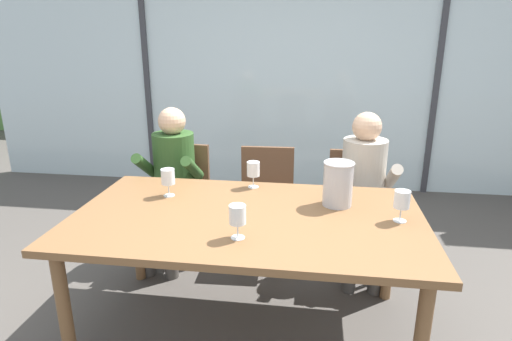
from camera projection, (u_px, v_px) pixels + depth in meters
ground at (267, 251)px, 3.57m from camera, size 14.00×14.00×0.00m
window_glass_panel at (286, 74)px, 4.76m from camera, size 7.16×0.03×2.60m
window_mullion_left at (147, 73)px, 4.96m from camera, size 0.06×0.06×2.60m
window_mullion_right at (437, 76)px, 4.53m from camera, size 0.06×0.06×2.60m
hillside_vineyard at (299, 82)px, 8.21m from camera, size 13.16×2.40×1.69m
dining_table at (247, 227)px, 2.42m from camera, size 1.96×1.12×0.76m
chair_near_curtain at (181, 191)px, 3.46m from camera, size 0.46×0.46×0.88m
chair_left_of_center at (266, 195)px, 3.37m from camera, size 0.46×0.46×0.88m
chair_center at (356, 200)px, 3.28m from camera, size 0.45×0.45×0.88m
person_olive_shirt at (171, 175)px, 3.30m from camera, size 0.47×0.62×1.20m
person_beige_jumper at (364, 184)px, 3.11m from camera, size 0.46×0.61×1.20m
ice_bucket_primary at (338, 183)px, 2.49m from camera, size 0.18×0.18×0.26m
wine_glass_by_left_taster at (402, 201)px, 2.28m from camera, size 0.08×0.08×0.17m
wine_glass_near_bucket at (253, 170)px, 2.79m from camera, size 0.08×0.08×0.17m
wine_glass_center_pour at (237, 216)px, 2.09m from camera, size 0.08×0.08×0.17m
wine_glass_by_right_taster at (168, 177)px, 2.64m from camera, size 0.08×0.08×0.17m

